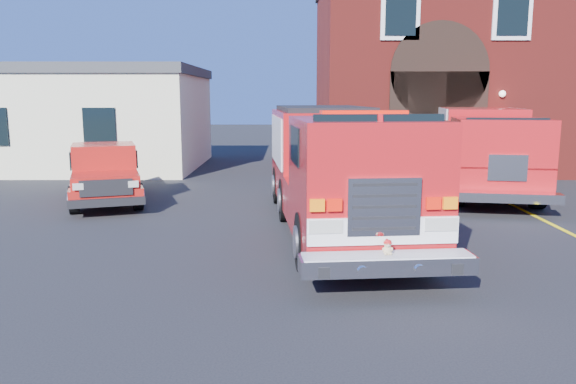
{
  "coord_description": "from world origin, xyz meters",
  "views": [
    {
      "loc": [
        0.02,
        -11.86,
        3.14
      ],
      "look_at": [
        0.0,
        -1.2,
        1.3
      ],
      "focal_mm": 35.0,
      "sensor_mm": 36.0,
      "label": 1
    }
  ],
  "objects_px": {
    "pickup_truck": "(105,174)",
    "side_building": "(84,117)",
    "fire_engine": "(336,167)",
    "secondary_truck": "(482,147)",
    "fire_station": "(488,70)"
  },
  "relations": [
    {
      "from": "side_building",
      "to": "fire_engine",
      "type": "height_order",
      "value": "side_building"
    },
    {
      "from": "fire_engine",
      "to": "secondary_truck",
      "type": "xyz_separation_m",
      "value": [
        5.28,
        5.45,
        -0.01
      ]
    },
    {
      "from": "side_building",
      "to": "secondary_truck",
      "type": "height_order",
      "value": "side_building"
    },
    {
      "from": "fire_station",
      "to": "pickup_truck",
      "type": "bearing_deg",
      "value": -147.57
    },
    {
      "from": "fire_station",
      "to": "side_building",
      "type": "height_order",
      "value": "fire_station"
    },
    {
      "from": "pickup_truck",
      "to": "side_building",
      "type": "bearing_deg",
      "value": 113.01
    },
    {
      "from": "side_building",
      "to": "fire_engine",
      "type": "bearing_deg",
      "value": -49.49
    },
    {
      "from": "fire_engine",
      "to": "secondary_truck",
      "type": "height_order",
      "value": "fire_engine"
    },
    {
      "from": "fire_station",
      "to": "secondary_truck",
      "type": "bearing_deg",
      "value": -109.43
    },
    {
      "from": "fire_station",
      "to": "secondary_truck",
      "type": "xyz_separation_m",
      "value": [
        -2.6,
        -7.38,
        -2.78
      ]
    },
    {
      "from": "fire_engine",
      "to": "fire_station",
      "type": "bearing_deg",
      "value": 58.43
    },
    {
      "from": "fire_station",
      "to": "secondary_truck",
      "type": "distance_m",
      "value": 8.3
    },
    {
      "from": "side_building",
      "to": "pickup_truck",
      "type": "xyz_separation_m",
      "value": [
        3.49,
        -8.22,
        -1.38
      ]
    },
    {
      "from": "fire_engine",
      "to": "side_building",
      "type": "bearing_deg",
      "value": 130.51
    },
    {
      "from": "pickup_truck",
      "to": "secondary_truck",
      "type": "relative_size",
      "value": 0.65
    }
  ]
}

